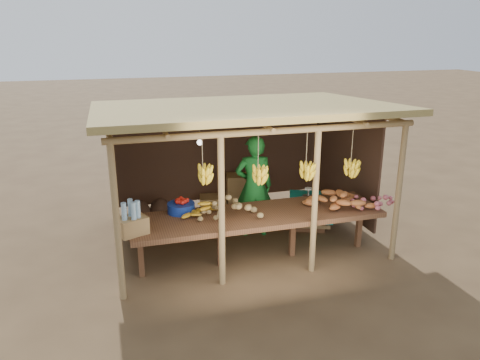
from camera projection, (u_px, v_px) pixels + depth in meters
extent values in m
plane|color=brown|center=(240.00, 236.00, 8.33)|extent=(60.00, 60.00, 0.00)
cylinder|color=#95784D|center=(117.00, 224.00, 6.06)|extent=(0.09, 0.09, 2.20)
cylinder|color=#95784D|center=(398.00, 194.00, 7.18)|extent=(0.09, 0.09, 2.20)
cylinder|color=#95784D|center=(111.00, 164.00, 8.80)|extent=(0.09, 0.09, 2.20)
cylinder|color=#95784D|center=(315.00, 149.00, 9.92)|extent=(0.09, 0.09, 2.20)
cylinder|color=#95784D|center=(222.00, 213.00, 6.43)|extent=(0.09, 0.09, 2.20)
cylinder|color=#95784D|center=(315.00, 203.00, 6.80)|extent=(0.09, 0.09, 2.20)
cylinder|color=#95784D|center=(271.00, 131.00, 6.28)|extent=(4.40, 0.09, 0.09)
cylinder|color=#95784D|center=(218.00, 101.00, 9.02)|extent=(4.40, 0.09, 0.09)
cube|color=#A38C4C|center=(240.00, 108.00, 7.63)|extent=(4.70, 3.50, 0.28)
cube|color=#442C1F|center=(219.00, 151.00, 9.31)|extent=(4.20, 0.04, 1.98)
cube|color=#442C1F|center=(114.00, 178.00, 7.59)|extent=(0.04, 2.40, 1.98)
cube|color=#442C1F|center=(344.00, 159.00, 8.69)|extent=(0.04, 2.40, 1.98)
cube|color=brown|center=(257.00, 216.00, 7.22)|extent=(3.90, 1.05, 0.08)
cube|color=brown|center=(141.00, 254.00, 6.87)|extent=(0.08, 0.08, 0.72)
cube|color=brown|center=(220.00, 244.00, 7.19)|extent=(0.08, 0.08, 0.72)
cube|color=brown|center=(292.00, 235.00, 7.51)|extent=(0.08, 0.08, 0.72)
cube|color=brown|center=(359.00, 227.00, 7.83)|extent=(0.08, 0.08, 0.72)
cylinder|color=navy|center=(181.00, 208.00, 7.24)|extent=(0.43, 0.43, 0.15)
cube|color=olive|center=(132.00, 226.00, 6.46)|extent=(0.48, 0.43, 0.25)
imported|color=#186C26|center=(254.00, 186.00, 8.16)|extent=(0.72, 0.53, 1.80)
cube|color=brown|center=(308.00, 213.00, 8.63)|extent=(0.76, 0.71, 0.57)
cube|color=#0C867F|center=(308.00, 197.00, 8.53)|extent=(0.85, 0.80, 0.06)
cube|color=olive|center=(239.00, 203.00, 9.29)|extent=(0.54, 0.45, 0.39)
cube|color=olive|center=(239.00, 184.00, 9.17)|extent=(0.54, 0.45, 0.39)
cube|color=olive|center=(213.00, 206.00, 9.15)|extent=(0.54, 0.45, 0.39)
ellipsoid|color=#442C1F|center=(140.00, 212.00, 8.74)|extent=(0.42, 0.42, 0.57)
ellipsoid|color=#442C1F|center=(161.00, 210.00, 8.84)|extent=(0.42, 0.42, 0.57)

